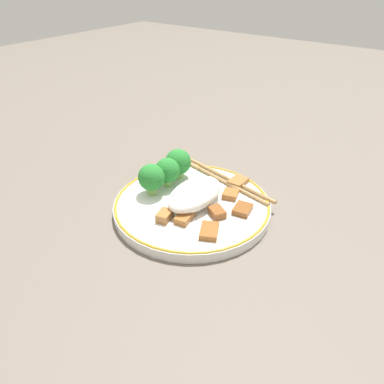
# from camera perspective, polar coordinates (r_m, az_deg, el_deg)

# --- Properties ---
(ground_plane) EXTENTS (3.00, 3.00, 0.00)m
(ground_plane) POSITION_cam_1_polar(r_m,az_deg,el_deg) (0.62, 0.00, -2.80)
(ground_plane) COLOR #665B51
(plate) EXTENTS (0.26, 0.26, 0.02)m
(plate) POSITION_cam_1_polar(r_m,az_deg,el_deg) (0.62, 0.00, -2.05)
(plate) COLOR white
(plate) RESTS_ON ground_plane
(rice_mound) EXTENTS (0.11, 0.07, 0.04)m
(rice_mound) POSITION_cam_1_polar(r_m,az_deg,el_deg) (0.60, 0.24, -0.44)
(rice_mound) COLOR white
(rice_mound) RESTS_ON plate
(broccoli_back_left) EXTENTS (0.05, 0.05, 0.05)m
(broccoli_back_left) POSITION_cam_1_polar(r_m,az_deg,el_deg) (0.67, -2.14, 4.52)
(broccoli_back_left) COLOR #7FB756
(broccoli_back_left) RESTS_ON plate
(broccoli_back_center) EXTENTS (0.04, 0.04, 0.05)m
(broccoli_back_center) POSITION_cam_1_polar(r_m,az_deg,el_deg) (0.65, -3.78, 3.26)
(broccoli_back_center) COLOR #7FB756
(broccoli_back_center) RESTS_ON plate
(broccoli_back_right) EXTENTS (0.05, 0.05, 0.05)m
(broccoli_back_right) POSITION_cam_1_polar(r_m,az_deg,el_deg) (0.63, -6.20, 2.16)
(broccoli_back_right) COLOR #7FB756
(broccoli_back_right) RESTS_ON plate
(meat_near_front) EXTENTS (0.03, 0.03, 0.01)m
(meat_near_front) POSITION_cam_1_polar(r_m,az_deg,el_deg) (0.63, 5.87, -0.34)
(meat_near_front) COLOR #995B28
(meat_near_front) RESTS_ON plate
(meat_near_left) EXTENTS (0.03, 0.03, 0.01)m
(meat_near_left) POSITION_cam_1_polar(r_m,az_deg,el_deg) (0.67, 7.02, 1.57)
(meat_near_left) COLOR #9E6633
(meat_near_left) RESTS_ON plate
(meat_near_right) EXTENTS (0.05, 0.04, 0.01)m
(meat_near_right) POSITION_cam_1_polar(r_m,az_deg,el_deg) (0.55, 2.65, -5.94)
(meat_near_right) COLOR brown
(meat_near_right) RESTS_ON plate
(meat_near_back) EXTENTS (0.03, 0.03, 0.01)m
(meat_near_back) POSITION_cam_1_polar(r_m,az_deg,el_deg) (0.58, 3.82, -3.09)
(meat_near_back) COLOR brown
(meat_near_back) RESTS_ON plate
(meat_on_rice_edge) EXTENTS (0.04, 0.03, 0.01)m
(meat_on_rice_edge) POSITION_cam_1_polar(r_m,az_deg,el_deg) (0.60, 7.72, -2.62)
(meat_on_rice_edge) COLOR brown
(meat_on_rice_edge) RESTS_ON plate
(meat_mid_left) EXTENTS (0.04, 0.03, 0.01)m
(meat_mid_left) POSITION_cam_1_polar(r_m,az_deg,el_deg) (0.57, -1.12, -3.87)
(meat_mid_left) COLOR #995B28
(meat_mid_left) RESTS_ON plate
(meat_mid_right) EXTENTS (0.04, 0.03, 0.01)m
(meat_mid_right) POSITION_cam_1_polar(r_m,az_deg,el_deg) (0.64, 1.84, 0.59)
(meat_mid_right) COLOR brown
(meat_mid_right) RESTS_ON plate
(meat_far_scatter) EXTENTS (0.03, 0.02, 0.01)m
(meat_far_scatter) POSITION_cam_1_polar(r_m,az_deg,el_deg) (0.57, -4.21, -3.64)
(meat_far_scatter) COLOR #9E6633
(meat_far_scatter) RESTS_ON plate
(chopsticks) EXTENTS (0.06, 0.22, 0.01)m
(chopsticks) POSITION_cam_1_polar(r_m,az_deg,el_deg) (0.68, 4.96, 1.98)
(chopsticks) COLOR #AD8451
(chopsticks) RESTS_ON plate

